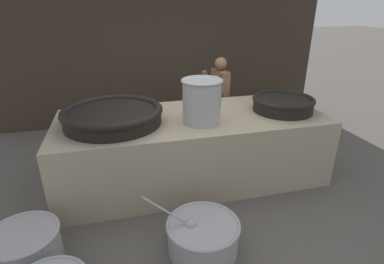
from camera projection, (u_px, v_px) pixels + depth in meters
ground_plane at (192, 176)px, 4.82m from camera, size 60.00×60.00×0.00m
back_wall at (160, 29)px, 6.50m from camera, size 7.43×0.24×4.09m
hearth_platform at (192, 147)px, 4.62m from camera, size 3.92×1.59×1.02m
giant_wok_near at (113, 115)px, 4.08m from camera, size 1.37×1.37×0.24m
giant_wok_far at (283, 103)px, 4.59m from camera, size 0.94×0.94×0.22m
stock_pot at (202, 100)px, 4.07m from camera, size 0.56×0.56×0.61m
cook at (219, 97)px, 5.74m from camera, size 0.42×0.64×1.66m
prep_bowl_vegetables at (203, 235)px, 3.30m from camera, size 1.04×0.82×0.69m
prep_bowl_extra at (25, 247)px, 3.09m from camera, size 0.73×0.73×0.42m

